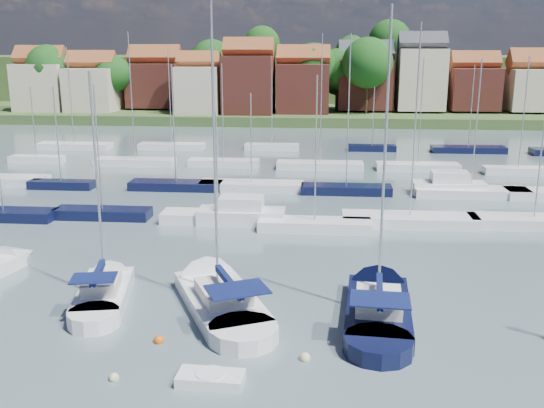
{
  "coord_description": "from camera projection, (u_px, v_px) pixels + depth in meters",
  "views": [
    {
      "loc": [
        1.26,
        -26.87,
        13.72
      ],
      "look_at": [
        -2.3,
        14.0,
        3.22
      ],
      "focal_mm": 40.0,
      "sensor_mm": 36.0,
      "label": 1
    }
  ],
  "objects": [
    {
      "name": "ground",
      "position": [
        312.0,
        175.0,
        68.05
      ],
      "size": [
        260.0,
        260.0,
        0.0
      ],
      "primitive_type": "plane",
      "color": "#43555B",
      "rests_on": "ground"
    },
    {
      "name": "sailboat_navy",
      "position": [
        378.0,
        300.0,
        33.33
      ],
      "size": [
        4.2,
        12.65,
        17.2
      ],
      "rotation": [
        0.0,
        0.0,
        1.5
      ],
      "color": "black",
      "rests_on": "ground"
    },
    {
      "name": "buoy_d",
      "position": [
        305.0,
        360.0,
        27.57
      ],
      "size": [
        0.5,
        0.5,
        0.5
      ],
      "primitive_type": "sphere",
      "color": "beige",
      "rests_on": "ground"
    },
    {
      "name": "marina_field",
      "position": [
        330.0,
        181.0,
        63.1
      ],
      "size": [
        79.62,
        41.41,
        15.93
      ],
      "color": "white",
      "rests_on": "ground"
    },
    {
      "name": "tender",
      "position": [
        211.0,
        379.0,
        25.54
      ],
      "size": [
        2.88,
        1.44,
        0.61
      ],
      "rotation": [
        0.0,
        0.0,
        -0.05
      ],
      "color": "white",
      "rests_on": "ground"
    },
    {
      "name": "far_shore_town",
      "position": [
        329.0,
        86.0,
        156.16
      ],
      "size": [
        212.46,
        90.0,
        22.27
      ],
      "color": "#42582C",
      "rests_on": "ground"
    },
    {
      "name": "sailboat_left",
      "position": [
        107.0,
        288.0,
        34.9
      ],
      "size": [
        4.53,
        10.35,
        13.7
      ],
      "rotation": [
        0.0,
        0.0,
        1.76
      ],
      "color": "white",
      "rests_on": "ground"
    },
    {
      "name": "buoy_c",
      "position": [
        159.0,
        342.0,
        29.23
      ],
      "size": [
        0.53,
        0.53,
        0.53
      ],
      "primitive_type": "sphere",
      "color": "#D85914",
      "rests_on": "ground"
    },
    {
      "name": "buoy_e",
      "position": [
        396.0,
        289.0,
        35.67
      ],
      "size": [
        0.51,
        0.51,
        0.51
      ],
      "primitive_type": "sphere",
      "color": "beige",
      "rests_on": "ground"
    },
    {
      "name": "sailboat_centre",
      "position": [
        212.0,
        291.0,
        34.58
      ],
      "size": [
        8.63,
        13.26,
        17.62
      ],
      "rotation": [
        0.0,
        0.0,
        2.01
      ],
      "color": "white",
      "rests_on": "ground"
    },
    {
      "name": "buoy_b",
      "position": [
        114.0,
        380.0,
        25.9
      ],
      "size": [
        0.44,
        0.44,
        0.44
      ],
      "primitive_type": "sphere",
      "color": "beige",
      "rests_on": "ground"
    }
  ]
}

